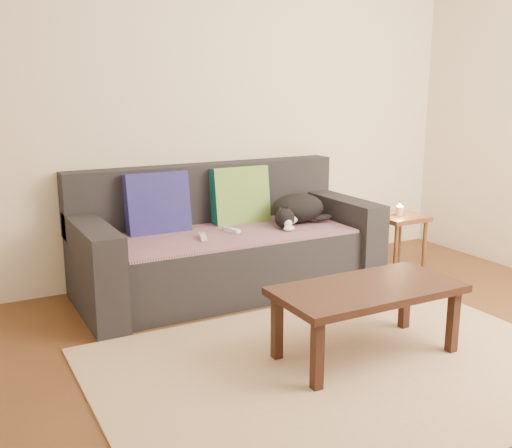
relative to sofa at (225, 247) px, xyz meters
name	(u,v)px	position (x,y,z in m)	size (l,w,h in m)	color
ground	(360,380)	(0.00, -1.57, -0.31)	(4.50, 4.50, 0.00)	brown
back_wall	(199,104)	(0.00, 0.43, 0.99)	(4.50, 0.04, 2.60)	beige
sofa	(225,247)	(0.00, 0.00, 0.00)	(2.10, 0.94, 0.87)	#232328
throw_blanket	(231,233)	(0.00, -0.09, 0.12)	(1.66, 0.74, 0.02)	#412648
cushion_navy	(157,205)	(-0.44, 0.17, 0.32)	(0.44, 0.11, 0.44)	#12144E
cushion_green	(240,197)	(0.21, 0.17, 0.32)	(0.44, 0.11, 0.44)	#0D534E
cat	(297,209)	(0.55, -0.07, 0.24)	(0.50, 0.37, 0.22)	black
wii_remote_a	(203,237)	(-0.25, -0.17, 0.15)	(0.15, 0.04, 0.03)	white
wii_remote_b	(232,230)	(0.00, -0.10, 0.15)	(0.15, 0.04, 0.03)	white
side_table	(399,225)	(1.38, -0.25, 0.06)	(0.36, 0.36, 0.45)	brown
candle	(399,210)	(1.38, -0.25, 0.18)	(0.06, 0.06, 0.09)	beige
rug	(342,367)	(0.00, -1.42, -0.30)	(2.50, 1.80, 0.01)	tan
coffee_table	(367,295)	(0.19, -1.36, 0.04)	(1.00, 0.50, 0.40)	black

